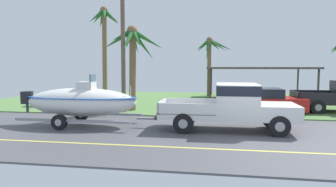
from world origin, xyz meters
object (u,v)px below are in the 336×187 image
(pickup_truck_towing, at_px, (236,105))
(boat_on_trailer, at_px, (81,102))
(utility_pole, at_px, (123,32))
(palm_tree_far_left, at_px, (105,31))
(palm_tree_near_left, at_px, (133,48))
(carport_awning, at_px, (258,68))
(palm_tree_mid, at_px, (210,52))
(parked_sedan_near, at_px, (262,101))

(pickup_truck_towing, bearing_deg, boat_on_trailer, -180.00)
(utility_pole, bearing_deg, pickup_truck_towing, -32.29)
(boat_on_trailer, xyz_separation_m, palm_tree_far_left, (-2.33, 9.13, 4.13))
(boat_on_trailer, bearing_deg, palm_tree_far_left, 104.29)
(pickup_truck_towing, relative_size, palm_tree_near_left, 1.15)
(pickup_truck_towing, xyz_separation_m, carport_awning, (2.40, 11.75, 1.39))
(carport_awning, xyz_separation_m, palm_tree_mid, (-3.71, 1.57, 1.39))
(palm_tree_mid, xyz_separation_m, utility_pole, (-4.61, -9.58, 0.63))
(boat_on_trailer, distance_m, parked_sedan_near, 9.88)
(parked_sedan_near, distance_m, palm_tree_mid, 9.34)
(carport_awning, distance_m, utility_pole, 11.72)
(parked_sedan_near, height_order, palm_tree_far_left, palm_tree_far_left)
(pickup_truck_towing, distance_m, palm_tree_mid, 13.67)
(pickup_truck_towing, distance_m, palm_tree_near_left, 7.70)
(palm_tree_near_left, height_order, palm_tree_far_left, palm_tree_far_left)
(palm_tree_mid, bearing_deg, palm_tree_near_left, -116.20)
(boat_on_trailer, relative_size, parked_sedan_near, 1.39)
(pickup_truck_towing, distance_m, utility_pole, 7.79)
(boat_on_trailer, bearing_deg, utility_pole, 78.09)
(parked_sedan_near, bearing_deg, carport_awning, 84.49)
(carport_awning, xyz_separation_m, palm_tree_near_left, (-8.01, -7.17, 1.23))
(palm_tree_far_left, bearing_deg, palm_tree_near_left, -53.05)
(parked_sedan_near, relative_size, utility_pole, 0.52)
(boat_on_trailer, xyz_separation_m, utility_pole, (0.79, 3.74, 3.41))
(parked_sedan_near, relative_size, palm_tree_near_left, 0.90)
(palm_tree_near_left, bearing_deg, utility_pole, -110.24)
(carport_awning, distance_m, palm_tree_near_left, 10.82)
(pickup_truck_towing, height_order, palm_tree_far_left, palm_tree_far_left)
(boat_on_trailer, bearing_deg, carport_awning, 52.22)
(parked_sedan_near, height_order, palm_tree_near_left, palm_tree_near_left)
(pickup_truck_towing, bearing_deg, parked_sedan_near, 70.95)
(palm_tree_mid, bearing_deg, utility_pole, -115.70)
(boat_on_trailer, xyz_separation_m, carport_awning, (9.11, 11.75, 1.39))
(carport_awning, height_order, utility_pole, utility_pole)
(pickup_truck_towing, height_order, utility_pole, utility_pole)
(parked_sedan_near, xyz_separation_m, palm_tree_mid, (-3.06, 8.23, 3.17))
(pickup_truck_towing, height_order, boat_on_trailer, boat_on_trailer)
(palm_tree_far_left, bearing_deg, pickup_truck_towing, -45.33)
(parked_sedan_near, height_order, utility_pole, utility_pole)
(boat_on_trailer, distance_m, carport_awning, 14.93)
(palm_tree_far_left, relative_size, utility_pole, 0.81)
(carport_awning, bearing_deg, pickup_truck_towing, -101.55)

